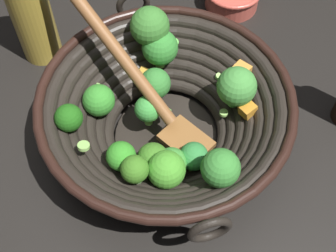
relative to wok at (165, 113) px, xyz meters
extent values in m
plane|color=black|center=(0.00, 0.00, -0.07)|extent=(4.00, 4.00, 0.00)
cylinder|color=black|center=(0.00, 0.00, -0.06)|extent=(0.15, 0.15, 0.01)
torus|color=black|center=(0.00, 0.00, -0.05)|extent=(0.20, 0.20, 0.02)
torus|color=black|center=(0.00, 0.00, -0.04)|extent=(0.22, 0.22, 0.02)
torus|color=black|center=(0.00, 0.00, -0.02)|extent=(0.25, 0.25, 0.02)
torus|color=black|center=(0.00, 0.00, -0.01)|extent=(0.27, 0.27, 0.02)
torus|color=black|center=(0.00, 0.00, 0.00)|extent=(0.29, 0.29, 0.02)
torus|color=black|center=(0.00, 0.00, 0.01)|extent=(0.32, 0.32, 0.02)
torus|color=black|center=(0.00, 0.00, 0.02)|extent=(0.34, 0.34, 0.02)
torus|color=black|center=(0.00, 0.00, 0.03)|extent=(0.36, 0.36, 0.01)
torus|color=black|center=(-0.07, 0.18, 0.03)|extent=(0.05, 0.03, 0.05)
torus|color=black|center=(0.07, -0.17, 0.03)|extent=(0.05, 0.03, 0.05)
cylinder|color=#56A246|center=(0.01, 0.07, -0.04)|extent=(0.02, 0.02, 0.03)
sphere|color=#3D7923|center=(0.01, 0.07, -0.01)|extent=(0.04, 0.04, 0.04)
cylinder|color=#82B552|center=(-0.05, 0.06, -0.04)|extent=(0.02, 0.02, 0.02)
sphere|color=#32863D|center=(-0.05, 0.06, -0.02)|extent=(0.04, 0.04, 0.04)
cylinder|color=#62904E|center=(0.12, 0.04, 0.01)|extent=(0.02, 0.02, 0.01)
sphere|color=#206317|center=(0.12, 0.04, 0.03)|extent=(0.04, 0.04, 0.04)
cylinder|color=#66AE53|center=(-0.08, 0.09, 0.00)|extent=(0.02, 0.02, 0.02)
sphere|color=#3A8B35|center=(-0.08, 0.09, 0.03)|extent=(0.05, 0.05, 0.05)
cylinder|color=#6B9E49|center=(-0.01, 0.09, -0.03)|extent=(0.02, 0.02, 0.02)
sphere|color=green|center=(-0.01, 0.09, 0.00)|extent=(0.05, 0.05, 0.05)
cylinder|color=#8CBC4A|center=(0.02, -0.05, -0.03)|extent=(0.02, 0.02, 0.01)
sphere|color=#388335|center=(0.02, -0.05, -0.01)|extent=(0.05, 0.05, 0.05)
cylinder|color=#72B33F|center=(-0.02, 0.07, -0.04)|extent=(0.02, 0.02, 0.02)
sphere|color=green|center=(-0.02, 0.07, -0.01)|extent=(0.04, 0.04, 0.04)
cylinder|color=#74C14B|center=(0.03, -0.01, -0.03)|extent=(0.01, 0.01, 0.02)
sphere|color=green|center=(0.03, -0.01, -0.01)|extent=(0.04, 0.04, 0.04)
cylinder|color=#55A446|center=(-0.10, -0.04, -0.01)|extent=(0.02, 0.03, 0.02)
sphere|color=#499941|center=(-0.10, -0.04, 0.02)|extent=(0.06, 0.06, 0.06)
cylinder|color=#76AD52|center=(0.10, -0.01, -0.03)|extent=(0.02, 0.02, 0.01)
sphere|color=green|center=(0.10, -0.01, 0.00)|extent=(0.05, 0.05, 0.05)
cylinder|color=#78C14E|center=(0.02, -0.10, -0.01)|extent=(0.02, 0.02, 0.02)
sphere|color=#368A33|center=(0.02, -0.10, 0.02)|extent=(0.05, 0.05, 0.05)
cylinder|color=#64933A|center=(0.04, -0.12, 0.01)|extent=(0.03, 0.03, 0.02)
sphere|color=#3D8131|center=(0.04, -0.12, 0.04)|extent=(0.06, 0.06, 0.06)
cylinder|color=olive|center=(0.05, 0.08, -0.02)|extent=(0.02, 0.02, 0.02)
sphere|color=green|center=(0.05, 0.08, 0.01)|extent=(0.04, 0.04, 0.04)
cylinder|color=#588D4A|center=(0.03, 0.10, -0.01)|extent=(0.02, 0.02, 0.02)
sphere|color=#3E7C22|center=(0.03, 0.10, 0.01)|extent=(0.04, 0.04, 0.04)
cube|color=#C97636|center=(0.04, -0.07, -0.03)|extent=(0.03, 0.03, 0.03)
cube|color=gold|center=(-0.10, -0.07, 0.02)|extent=(0.03, 0.03, 0.02)
cube|color=gold|center=(0.04, -0.08, -0.02)|extent=(0.03, 0.03, 0.02)
cube|color=orange|center=(-0.12, -0.02, 0.00)|extent=(0.03, 0.03, 0.03)
cylinder|color=#99D166|center=(-0.07, -0.08, -0.01)|extent=(0.02, 0.01, 0.01)
cylinder|color=#99D166|center=(-0.08, -0.02, -0.02)|extent=(0.02, 0.02, 0.01)
cylinder|color=#6BC651|center=(0.00, -0.12, 0.02)|extent=(0.01, 0.01, 0.01)
cylinder|color=#99D166|center=(0.09, 0.08, 0.03)|extent=(0.02, 0.02, 0.01)
cylinder|color=#6BC651|center=(0.00, -0.01, -0.02)|extent=(0.02, 0.02, 0.01)
cylinder|color=#99D166|center=(0.11, -0.04, -0.01)|extent=(0.02, 0.02, 0.01)
cylinder|color=#99D166|center=(-0.07, 0.10, 0.03)|extent=(0.02, 0.01, 0.01)
cylinder|color=#99D166|center=(-0.09, -0.06, -0.01)|extent=(0.02, 0.02, 0.01)
cube|color=brown|center=(-0.03, 0.02, -0.03)|extent=(0.09, 0.08, 0.01)
cylinder|color=#915B33|center=(0.08, -0.06, 0.06)|extent=(0.20, 0.15, 0.16)
cylinder|color=gold|center=(0.23, -0.15, 0.03)|extent=(0.06, 0.06, 0.19)
cylinder|color=#6BC651|center=(-0.11, -0.28, -0.05)|extent=(0.02, 0.02, 0.01)
cylinder|color=#56B247|center=(-0.07, -0.28, -0.05)|extent=(0.02, 0.02, 0.00)
cylinder|color=#56B247|center=(-0.06, -0.28, -0.05)|extent=(0.02, 0.02, 0.01)
camera|label=1|loc=(-0.05, 0.37, 0.54)|focal=49.96mm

